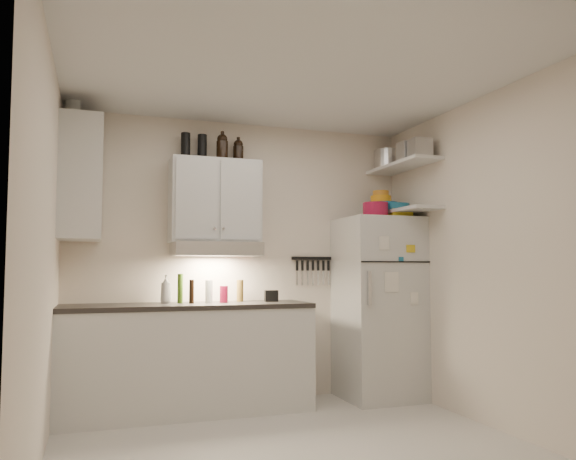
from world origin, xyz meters
name	(u,v)px	position (x,y,z in m)	size (l,w,h in m)	color
floor	(296,451)	(0.00, 0.00, -0.01)	(3.20, 3.00, 0.02)	silver
ceiling	(296,71)	(0.00, 0.00, 2.61)	(3.20, 3.00, 0.02)	silver
back_wall	(242,260)	(0.00, 1.51, 1.30)	(3.20, 0.02, 2.60)	beige
left_wall	(42,255)	(-1.61, 0.00, 1.30)	(0.02, 3.00, 2.60)	beige
right_wall	(490,258)	(1.61, 0.00, 1.30)	(0.02, 3.00, 2.60)	beige
base_cabinet	(188,360)	(-0.55, 1.20, 0.44)	(2.10, 0.60, 0.88)	silver
countertop	(188,306)	(-0.55, 1.20, 0.90)	(2.10, 0.62, 0.04)	#2A2624
upper_cabinet	(215,201)	(-0.30, 1.33, 1.83)	(0.80, 0.33, 0.75)	silver
side_cabinet	(81,179)	(-1.44, 1.20, 1.95)	(0.33, 0.55, 1.00)	silver
range_hood	(216,249)	(-0.30, 1.27, 1.39)	(0.76, 0.46, 0.12)	silver
fridge	(379,307)	(1.25, 1.16, 0.85)	(0.70, 0.68, 1.70)	silver
shelf_hi	(402,166)	(1.45, 1.02, 2.20)	(0.30, 0.95, 0.03)	silver
shelf_lo	(403,212)	(1.45, 1.02, 1.76)	(0.30, 0.95, 0.03)	silver
knife_strip	(312,258)	(0.70, 1.49, 1.32)	(0.42, 0.02, 0.03)	black
dutch_oven	(375,210)	(1.17, 1.05, 1.77)	(0.24, 0.24, 0.14)	maroon
book_stack	(400,214)	(1.43, 1.04, 1.74)	(0.19, 0.24, 0.08)	gold
spice_jar	(384,212)	(1.25, 1.04, 1.75)	(0.06, 0.06, 0.11)	silver
stock_pot	(388,161)	(1.50, 1.39, 2.32)	(0.29, 0.29, 0.21)	silver
tin_a	(409,152)	(1.45, 0.90, 2.31)	(0.18, 0.17, 0.18)	#AAAAAD
tin_b	(420,149)	(1.45, 0.71, 2.30)	(0.17, 0.17, 0.17)	#AAAAAD
bowl_teal	(385,208)	(1.40, 1.29, 1.83)	(0.25, 0.25, 0.10)	#186186
bowl_orange	(381,199)	(1.35, 1.28, 1.91)	(0.20, 0.20, 0.06)	#F7A117
bowl_yellow	(381,193)	(1.35, 1.28, 1.96)	(0.16, 0.16, 0.05)	orange
plates	(396,207)	(1.40, 1.08, 1.81)	(0.26, 0.26, 0.06)	#186186
growler_a	(222,147)	(-0.24, 1.32, 2.32)	(0.11, 0.11, 0.25)	black
growler_b	(238,151)	(-0.07, 1.41, 2.32)	(0.10, 0.10, 0.23)	black
thermos_a	(202,148)	(-0.41, 1.40, 2.32)	(0.08, 0.08, 0.24)	black
thermos_b	(186,146)	(-0.56, 1.38, 2.32)	(0.08, 0.08, 0.24)	black
side_jar	(73,109)	(-1.51, 1.23, 2.53)	(0.12, 0.12, 0.17)	silver
soap_bottle	(166,287)	(-0.72, 1.35, 1.06)	(0.11, 0.11, 0.27)	silver
pepper_mill	(240,291)	(-0.06, 1.35, 1.02)	(0.06, 0.06, 0.20)	brown
oil_bottle	(180,288)	(-0.61, 1.29, 1.05)	(0.05, 0.05, 0.25)	#3C6419
vinegar_bottle	(192,292)	(-0.52, 1.22, 1.02)	(0.04, 0.04, 0.20)	black
clear_bottle	(209,291)	(-0.36, 1.26, 1.02)	(0.07, 0.07, 0.20)	silver
red_jar	(224,294)	(-0.23, 1.24, 0.99)	(0.07, 0.07, 0.15)	maroon
caddy	(271,296)	(0.21, 1.26, 0.97)	(0.12, 0.09, 0.10)	black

